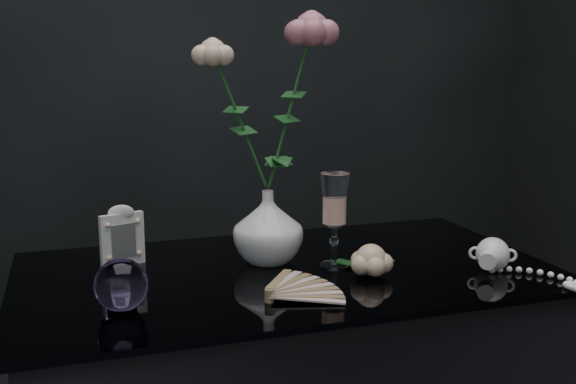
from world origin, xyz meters
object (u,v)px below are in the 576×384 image
object	(u,v)px
vase	(268,227)
paperweight	(121,285)
picture_frame	(122,235)
loose_rose	(371,260)
pearl_jar	(493,253)
wine_glass	(334,221)

from	to	relation	value
vase	paperweight	size ratio (longest dim) A/B	1.69
vase	picture_frame	world-z (taller)	vase
paperweight	vase	bearing A→B (deg)	30.72
picture_frame	loose_rose	xyz separation A→B (m)	(0.45, -0.22, -0.03)
paperweight	pearl_jar	size ratio (longest dim) A/B	0.37
vase	wine_glass	bearing A→B (deg)	-31.42
vase	picture_frame	xyz separation A→B (m)	(-0.29, 0.07, -0.01)
vase	paperweight	xyz separation A→B (m)	(-0.31, -0.18, -0.03)
loose_rose	pearl_jar	world-z (taller)	pearl_jar
vase	loose_rose	world-z (taller)	vase
pearl_jar	vase	bearing A→B (deg)	-172.65
paperweight	loose_rose	size ratio (longest dim) A/B	0.48
pearl_jar	loose_rose	bearing A→B (deg)	-157.32
vase	picture_frame	distance (m)	0.30
wine_glass	loose_rose	size ratio (longest dim) A/B	1.04
vase	pearl_jar	size ratio (longest dim) A/B	0.63
wine_glass	picture_frame	world-z (taller)	wine_glass
picture_frame	paperweight	xyz separation A→B (m)	(-0.02, -0.25, -0.02)
wine_glass	paperweight	bearing A→B (deg)	-165.23
paperweight	pearl_jar	bearing A→B (deg)	-0.13
wine_glass	picture_frame	size ratio (longest dim) A/B	1.52
vase	paperweight	distance (m)	0.36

